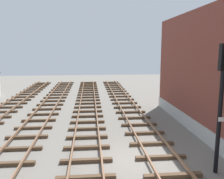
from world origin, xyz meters
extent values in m
plane|color=slate|center=(0.00, 0.00, 0.00)|extent=(80.00, 80.00, 0.00)
cube|color=#4C3826|center=(1.24, -1.72, 0.09)|extent=(2.50, 0.24, 0.18)
cube|color=#4C3826|center=(1.24, 0.00, 0.09)|extent=(2.50, 0.24, 0.18)
cube|color=#4C3826|center=(1.24, 1.72, 0.09)|extent=(2.50, 0.24, 0.18)
cube|color=#4C3826|center=(1.24, 3.44, 0.09)|extent=(2.50, 0.24, 0.18)
cube|color=#4C3826|center=(1.24, 5.16, 0.09)|extent=(2.50, 0.24, 0.18)
cube|color=#4C3826|center=(1.24, 6.88, 0.09)|extent=(2.50, 0.24, 0.18)
cube|color=#4C3826|center=(1.24, 8.60, 0.09)|extent=(2.50, 0.24, 0.18)
cube|color=#4C3826|center=(1.24, 10.32, 0.09)|extent=(2.50, 0.24, 0.18)
cube|color=#4C3826|center=(1.24, 12.04, 0.09)|extent=(2.50, 0.24, 0.18)
cube|color=#4C3826|center=(1.24, 13.76, 0.09)|extent=(2.50, 0.24, 0.18)
cube|color=#4C3826|center=(1.24, 15.48, 0.09)|extent=(2.50, 0.24, 0.18)
cube|color=#4C3826|center=(1.24, 17.20, 0.09)|extent=(2.50, 0.24, 0.18)
cube|color=#4C3826|center=(1.24, 18.92, 0.09)|extent=(2.50, 0.24, 0.18)
cube|color=#4C3826|center=(1.24, 20.64, 0.09)|extent=(2.50, 0.24, 0.18)
cube|color=#4C3826|center=(1.24, 22.36, 0.09)|extent=(2.50, 0.24, 0.18)
cube|color=#4C3826|center=(1.24, 24.08, 0.09)|extent=(2.50, 0.24, 0.18)
cube|color=#4C3826|center=(1.24, 25.80, 0.09)|extent=(2.50, 0.24, 0.18)
cube|color=#4C3826|center=(1.24, 27.52, 0.09)|extent=(2.50, 0.24, 0.18)
cube|color=brown|center=(0.52, 0.00, 0.25)|extent=(0.08, 56.76, 0.14)
cube|color=brown|center=(1.96, 0.00, 0.25)|extent=(0.08, 56.76, 0.14)
cube|color=#4C3826|center=(-2.39, -1.53, 0.09)|extent=(2.50, 0.24, 0.18)
cube|color=#4C3826|center=(-2.39, 0.00, 0.09)|extent=(2.50, 0.24, 0.18)
cube|color=#4C3826|center=(-2.39, 1.53, 0.09)|extent=(2.50, 0.24, 0.18)
cube|color=#4C3826|center=(-2.39, 3.07, 0.09)|extent=(2.50, 0.24, 0.18)
cube|color=#4C3826|center=(-2.39, 4.60, 0.09)|extent=(2.50, 0.24, 0.18)
cube|color=#4C3826|center=(-2.39, 6.14, 0.09)|extent=(2.50, 0.24, 0.18)
cube|color=#4C3826|center=(-2.39, 7.67, 0.09)|extent=(2.50, 0.24, 0.18)
cube|color=#4C3826|center=(-2.39, 9.20, 0.09)|extent=(2.50, 0.24, 0.18)
cube|color=#4C3826|center=(-2.39, 10.74, 0.09)|extent=(2.50, 0.24, 0.18)
cube|color=#4C3826|center=(-2.39, 12.27, 0.09)|extent=(2.50, 0.24, 0.18)
cube|color=#4C3826|center=(-2.39, 13.81, 0.09)|extent=(2.50, 0.24, 0.18)
cube|color=#4C3826|center=(-2.39, 15.34, 0.09)|extent=(2.50, 0.24, 0.18)
cube|color=#4C3826|center=(-2.39, 16.88, 0.09)|extent=(2.50, 0.24, 0.18)
cube|color=#4C3826|center=(-2.39, 18.41, 0.09)|extent=(2.50, 0.24, 0.18)
cube|color=#4C3826|center=(-2.39, 19.94, 0.09)|extent=(2.50, 0.24, 0.18)
cube|color=#4C3826|center=(-2.39, 21.48, 0.09)|extent=(2.50, 0.24, 0.18)
cube|color=#4C3826|center=(-2.39, 23.01, 0.09)|extent=(2.50, 0.24, 0.18)
cube|color=#4C3826|center=(-2.39, 24.55, 0.09)|extent=(2.50, 0.24, 0.18)
cube|color=#4C3826|center=(-2.39, 26.08, 0.09)|extent=(2.50, 0.24, 0.18)
cube|color=#4C3826|center=(-2.39, 27.61, 0.09)|extent=(2.50, 0.24, 0.18)
cube|color=brown|center=(-3.11, 0.00, 0.25)|extent=(0.08, 56.76, 0.14)
cube|color=brown|center=(-1.67, 0.00, 0.25)|extent=(0.08, 56.76, 0.14)
cube|color=#4C3826|center=(-6.02, 0.00, 0.09)|extent=(2.50, 0.24, 0.18)
cube|color=#4C3826|center=(-6.02, 1.72, 0.09)|extent=(2.50, 0.24, 0.18)
cube|color=#4C3826|center=(-6.02, 3.44, 0.09)|extent=(2.50, 0.24, 0.18)
cube|color=#4C3826|center=(-6.02, 5.16, 0.09)|extent=(2.50, 0.24, 0.18)
cube|color=#4C3826|center=(-6.02, 6.88, 0.09)|extent=(2.50, 0.24, 0.18)
cube|color=#4C3826|center=(-6.02, 8.60, 0.09)|extent=(2.50, 0.24, 0.18)
cube|color=#4C3826|center=(-6.02, 10.32, 0.09)|extent=(2.50, 0.24, 0.18)
cube|color=#4C3826|center=(-6.02, 12.04, 0.09)|extent=(2.50, 0.24, 0.18)
cube|color=#4C3826|center=(-6.02, 13.76, 0.09)|extent=(2.50, 0.24, 0.18)
cube|color=#4C3826|center=(-6.02, 15.48, 0.09)|extent=(2.50, 0.24, 0.18)
cube|color=#4C3826|center=(-6.02, 17.20, 0.09)|extent=(2.50, 0.24, 0.18)
cube|color=#4C3826|center=(-6.02, 18.92, 0.09)|extent=(2.50, 0.24, 0.18)
cube|color=#4C3826|center=(-6.02, 20.64, 0.09)|extent=(2.50, 0.24, 0.18)
cube|color=#4C3826|center=(-6.02, 22.36, 0.09)|extent=(2.50, 0.24, 0.18)
cube|color=#4C3826|center=(-6.02, 24.08, 0.09)|extent=(2.50, 0.24, 0.18)
cube|color=#4C3826|center=(-6.02, 25.80, 0.09)|extent=(2.50, 0.24, 0.18)
cube|color=#4C3826|center=(-6.02, 27.52, 0.09)|extent=(2.50, 0.24, 0.18)
cube|color=brown|center=(-5.30, 0.00, 0.25)|extent=(0.08, 56.76, 0.14)
cube|color=#4C3826|center=(-9.65, 9.73, 0.09)|extent=(2.50, 0.24, 0.18)
cube|color=#4C3826|center=(-9.65, 11.35, 0.09)|extent=(2.50, 0.24, 0.18)
cube|color=#4C3826|center=(-9.65, 12.97, 0.09)|extent=(2.50, 0.24, 0.18)
cube|color=#4C3826|center=(-9.65, 14.60, 0.09)|extent=(2.50, 0.24, 0.18)
cube|color=#4C3826|center=(-9.65, 16.22, 0.09)|extent=(2.50, 0.24, 0.18)
cube|color=#4C3826|center=(-9.65, 17.84, 0.09)|extent=(2.50, 0.24, 0.18)
cube|color=#4C3826|center=(-9.65, 19.46, 0.09)|extent=(2.50, 0.24, 0.18)
cube|color=#4C3826|center=(-9.65, 21.08, 0.09)|extent=(2.50, 0.24, 0.18)
cube|color=#4C3826|center=(-9.65, 22.70, 0.09)|extent=(2.50, 0.24, 0.18)
cube|color=#4C3826|center=(-9.65, 24.33, 0.09)|extent=(2.50, 0.24, 0.18)
cube|color=#4C3826|center=(-9.65, 25.95, 0.09)|extent=(2.50, 0.24, 0.18)
cube|color=#4C3826|center=(-9.65, 27.57, 0.09)|extent=(2.50, 0.24, 0.18)
cylinder|color=black|center=(3.25, -1.46, 2.23)|extent=(0.18, 0.18, 4.46)
cube|color=black|center=(3.25, -1.46, 5.01)|extent=(0.36, 0.24, 1.10)
cube|color=white|center=(3.25, -1.60, 2.45)|extent=(0.24, 0.03, 0.18)
cube|color=#B2B2AD|center=(4.42, 1.90, 0.45)|extent=(0.08, 18.24, 0.90)
camera|label=1|loc=(-2.16, -10.57, 5.30)|focal=37.82mm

